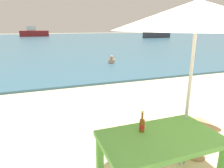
{
  "coord_description": "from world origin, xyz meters",
  "views": [
    {
      "loc": [
        -2.1,
        -1.57,
        1.99
      ],
      "look_at": [
        -0.42,
        3.0,
        0.6
      ],
      "focal_mm": 32.55,
      "sensor_mm": 36.0,
      "label": 1
    }
  ],
  "objects_px": {
    "picnic_table_green": "(160,145)",
    "swimmer_person": "(112,60)",
    "boat_barge": "(156,34)",
    "beer_bottle_amber": "(142,124)",
    "side_table_wood": "(197,136)",
    "patio_umbrella": "(197,15)",
    "boat_cargo_ship": "(34,33)"
  },
  "relations": [
    {
      "from": "picnic_table_green",
      "to": "swimmer_person",
      "type": "relative_size",
      "value": 3.41
    },
    {
      "from": "boat_barge",
      "to": "swimmer_person",
      "type": "bearing_deg",
      "value": -127.19
    },
    {
      "from": "beer_bottle_amber",
      "to": "swimmer_person",
      "type": "bearing_deg",
      "value": 72.38
    },
    {
      "from": "side_table_wood",
      "to": "swimmer_person",
      "type": "relative_size",
      "value": 1.32
    },
    {
      "from": "picnic_table_green",
      "to": "patio_umbrella",
      "type": "height_order",
      "value": "patio_umbrella"
    },
    {
      "from": "beer_bottle_amber",
      "to": "boat_cargo_ship",
      "type": "bearing_deg",
      "value": 91.88
    },
    {
      "from": "beer_bottle_amber",
      "to": "side_table_wood",
      "type": "xyz_separation_m",
      "value": [
        1.11,
        0.22,
        -0.5
      ]
    },
    {
      "from": "beer_bottle_amber",
      "to": "boat_cargo_ship",
      "type": "relative_size",
      "value": 0.05
    },
    {
      "from": "patio_umbrella",
      "to": "beer_bottle_amber",
      "type": "bearing_deg",
      "value": -171.12
    },
    {
      "from": "swimmer_person",
      "to": "beer_bottle_amber",
      "type": "bearing_deg",
      "value": -107.62
    },
    {
      "from": "swimmer_person",
      "to": "boat_cargo_ship",
      "type": "relative_size",
      "value": 0.08
    },
    {
      "from": "beer_bottle_amber",
      "to": "boat_barge",
      "type": "height_order",
      "value": "boat_barge"
    },
    {
      "from": "patio_umbrella",
      "to": "boat_barge",
      "type": "relative_size",
      "value": 0.5
    },
    {
      "from": "picnic_table_green",
      "to": "swimmer_person",
      "type": "distance_m",
      "value": 8.71
    },
    {
      "from": "patio_umbrella",
      "to": "boat_cargo_ship",
      "type": "height_order",
      "value": "patio_umbrella"
    },
    {
      "from": "picnic_table_green",
      "to": "boat_barge",
      "type": "xyz_separation_m",
      "value": [
        17.99,
        28.84,
        0.04
      ]
    },
    {
      "from": "picnic_table_green",
      "to": "side_table_wood",
      "type": "relative_size",
      "value": 2.59
    },
    {
      "from": "side_table_wood",
      "to": "boat_barge",
      "type": "xyz_separation_m",
      "value": [
        17.03,
        28.44,
        0.33
      ]
    },
    {
      "from": "picnic_table_green",
      "to": "patio_umbrella",
      "type": "distance_m",
      "value": 1.61
    },
    {
      "from": "boat_cargo_ship",
      "to": "boat_barge",
      "type": "relative_size",
      "value": 1.12
    },
    {
      "from": "beer_bottle_amber",
      "to": "swimmer_person",
      "type": "xyz_separation_m",
      "value": [
        2.6,
        8.17,
        -0.61
      ]
    },
    {
      "from": "picnic_table_green",
      "to": "boat_cargo_ship",
      "type": "distance_m",
      "value": 40.74
    },
    {
      "from": "picnic_table_green",
      "to": "boat_barge",
      "type": "relative_size",
      "value": 0.3
    },
    {
      "from": "beer_bottle_amber",
      "to": "swimmer_person",
      "type": "height_order",
      "value": "beer_bottle_amber"
    },
    {
      "from": "side_table_wood",
      "to": "boat_cargo_ship",
      "type": "height_order",
      "value": "boat_cargo_ship"
    },
    {
      "from": "side_table_wood",
      "to": "beer_bottle_amber",
      "type": "bearing_deg",
      "value": -168.61
    },
    {
      "from": "picnic_table_green",
      "to": "patio_umbrella",
      "type": "xyz_separation_m",
      "value": [
        0.6,
        0.29,
        1.47
      ]
    },
    {
      "from": "swimmer_person",
      "to": "boat_barge",
      "type": "height_order",
      "value": "boat_barge"
    },
    {
      "from": "patio_umbrella",
      "to": "boat_barge",
      "type": "bearing_deg",
      "value": 58.66
    },
    {
      "from": "picnic_table_green",
      "to": "side_table_wood",
      "type": "distance_m",
      "value": 1.08
    },
    {
      "from": "side_table_wood",
      "to": "swimmer_person",
      "type": "xyz_separation_m",
      "value": [
        1.49,
        7.95,
        -0.11
      ]
    },
    {
      "from": "boat_cargo_ship",
      "to": "picnic_table_green",
      "type": "bearing_deg",
      "value": -87.91
    }
  ]
}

